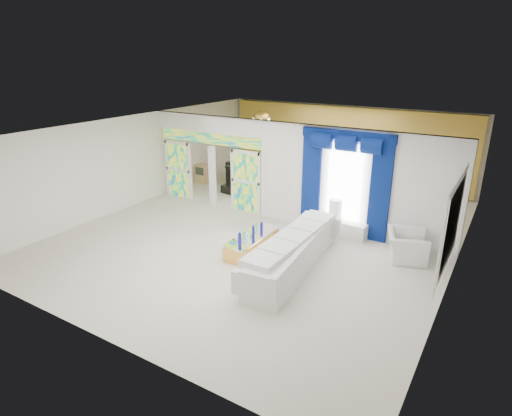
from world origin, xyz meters
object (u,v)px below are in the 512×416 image
Objects in this scene: console_table at (344,228)px; grand_piano at (255,172)px; coffee_table at (252,243)px; armchair at (407,246)px; white_sofa at (294,254)px.

grand_piano reaches higher than console_table.
coffee_table is at bearing -51.46° from grand_piano.
console_table is at bearing 52.67° from coffee_table.
armchair reaches higher than coffee_table.
armchair is at bearing -17.42° from console_table.
coffee_table is 2.79m from console_table.
grand_piano is (-3.19, 5.30, 0.26)m from coffee_table.
coffee_table is 3.89m from armchair.
armchair is 0.58× the size of grand_piano.
console_table is (0.34, 2.52, -0.16)m from white_sofa.
grand_piano is (-4.88, 3.08, 0.25)m from console_table.
grand_piano reaches higher than coffee_table.
console_table is 5.78m from grand_piano.
grand_piano reaches higher than white_sofa.
armchair is (1.84, -0.58, 0.13)m from console_table.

